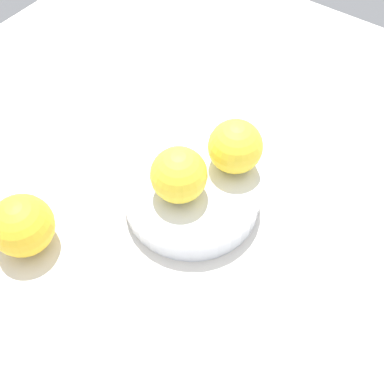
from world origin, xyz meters
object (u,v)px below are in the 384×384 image
at_px(fruit_bowl, 192,194).
at_px(orange_in_bowl_1, 235,147).
at_px(orange_in_bowl_0, 179,175).
at_px(orange_loose_0, 22,225).

relative_size(fruit_bowl, orange_in_bowl_1, 2.54).
distance_m(fruit_bowl, orange_in_bowl_0, 0.06).
relative_size(orange_in_bowl_0, orange_in_bowl_1, 1.00).
bearing_deg(orange_in_bowl_0, orange_in_bowl_1, 68.70).
bearing_deg(fruit_bowl, orange_in_bowl_1, 66.47).
xyz_separation_m(orange_in_bowl_0, orange_in_bowl_1, (0.03, 0.08, 0.00)).
relative_size(orange_in_bowl_0, orange_loose_0, 0.90).
xyz_separation_m(fruit_bowl, orange_in_bowl_1, (0.03, 0.06, 0.06)).
bearing_deg(orange_in_bowl_0, orange_loose_0, -130.32).
relative_size(orange_in_bowl_1, orange_loose_0, 0.90).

